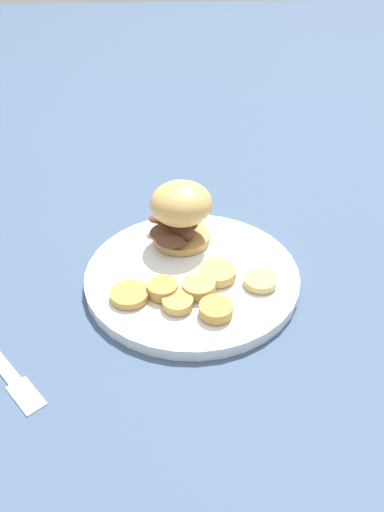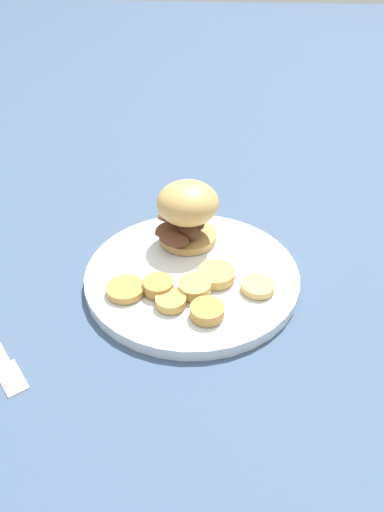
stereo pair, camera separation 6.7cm
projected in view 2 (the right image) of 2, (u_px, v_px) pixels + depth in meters
The scene contains 10 objects.
ground_plane at pixel (192, 281), 0.69m from camera, with size 4.00×4.00×0.00m, color #3D5170.
dinner_plate at pixel (192, 275), 0.69m from camera, with size 0.29×0.29×0.02m.
sandwich at pixel (186, 212), 0.71m from camera, with size 0.10×0.10×0.09m.
potato_round_0 at pixel (125, 289), 0.64m from camera, with size 0.05×0.05×0.01m, color #BC8942.
potato_round_1 at pixel (194, 287), 0.64m from camera, with size 0.04×0.04×0.02m, color tan.
potato_round_2 at pixel (207, 311), 0.61m from camera, with size 0.04×0.04×0.01m, color #BC8942.
potato_round_3 at pixel (158, 286), 0.64m from camera, with size 0.04×0.04×0.02m, color #BC8942.
potato_round_4 at pixel (216, 275), 0.66m from camera, with size 0.05×0.05×0.01m, color tan.
potato_round_5 at pixel (171, 301), 0.62m from camera, with size 0.04×0.04×0.01m, color tan.
potato_round_6 at pixel (258, 286), 0.65m from camera, with size 0.04×0.04×0.01m, color #DBB766.
Camera 2 is at (0.04, -0.53, 0.44)m, focal length 35.00 mm.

